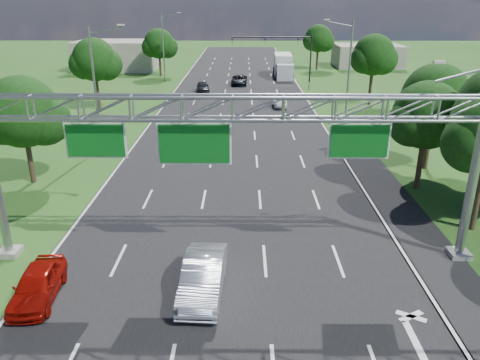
{
  "coord_description": "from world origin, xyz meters",
  "views": [
    {
      "loc": [
        0.73,
        -8.47,
        12.03
      ],
      "look_at": [
        0.56,
        14.04,
        3.27
      ],
      "focal_mm": 35.0,
      "sensor_mm": 36.0,
      "label": 1
    }
  ],
  "objects_px": {
    "red_coupe": "(38,284)",
    "box_truck": "(283,66)",
    "silver_sedan": "(203,276)",
    "sign_gantry": "(234,121)",
    "traffic_signal": "(288,47)"
  },
  "relations": [
    {
      "from": "red_coupe",
      "to": "box_truck",
      "type": "relative_size",
      "value": 0.44
    },
    {
      "from": "silver_sedan",
      "to": "box_truck",
      "type": "bearing_deg",
      "value": 84.97
    },
    {
      "from": "traffic_signal",
      "to": "sign_gantry",
      "type": "bearing_deg",
      "value": -97.68
    },
    {
      "from": "sign_gantry",
      "to": "red_coupe",
      "type": "xyz_separation_m",
      "value": [
        -8.33,
        -3.65,
        -6.19
      ]
    },
    {
      "from": "red_coupe",
      "to": "traffic_signal",
      "type": "bearing_deg",
      "value": 69.67
    },
    {
      "from": "red_coupe",
      "to": "silver_sedan",
      "type": "distance_m",
      "value": 7.02
    },
    {
      "from": "traffic_signal",
      "to": "red_coupe",
      "type": "bearing_deg",
      "value": -105.28
    },
    {
      "from": "traffic_signal",
      "to": "red_coupe",
      "type": "xyz_separation_m",
      "value": [
        -15.48,
        -56.65,
        -4.47
      ]
    },
    {
      "from": "red_coupe",
      "to": "silver_sedan",
      "type": "xyz_separation_m",
      "value": [
        7.0,
        0.49,
        0.11
      ]
    },
    {
      "from": "traffic_signal",
      "to": "red_coupe",
      "type": "distance_m",
      "value": 58.9
    },
    {
      "from": "red_coupe",
      "to": "silver_sedan",
      "type": "relative_size",
      "value": 0.84
    },
    {
      "from": "red_coupe",
      "to": "box_truck",
      "type": "height_order",
      "value": "box_truck"
    },
    {
      "from": "silver_sedan",
      "to": "sign_gantry",
      "type": "bearing_deg",
      "value": 69.85
    },
    {
      "from": "red_coupe",
      "to": "box_truck",
      "type": "bearing_deg",
      "value": 71.01
    },
    {
      "from": "sign_gantry",
      "to": "traffic_signal",
      "type": "relative_size",
      "value": 1.92
    }
  ]
}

